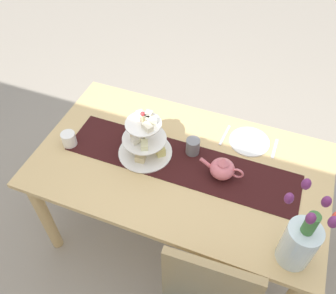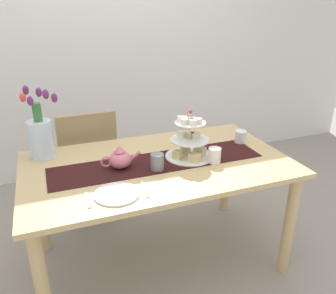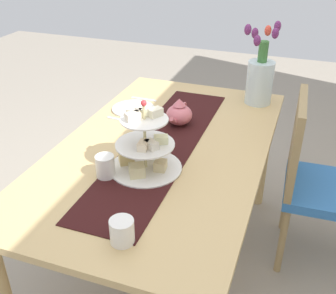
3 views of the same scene
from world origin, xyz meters
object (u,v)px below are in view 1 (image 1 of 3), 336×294
dining_table (180,175)px  mug_grey (193,146)px  teapot (222,168)px  fork_left (275,149)px  mug_white_text (137,127)px  tulip_vase (300,241)px  knife_left (225,135)px  tiered_cake_stand (145,140)px  cream_jug (69,139)px  dinner_plate_left (249,142)px

dining_table → mug_grey: size_ratio=16.71×
teapot → mug_grey: size_ratio=2.51×
fork_left → dining_table: bearing=32.0°
dining_table → mug_white_text: size_ratio=16.71×
teapot → fork_left: teapot is taller
mug_grey → dining_table: bearing=69.8°
tulip_vase → mug_grey: tulip_vase is taller
tulip_vase → knife_left: size_ratio=2.61×
fork_left → mug_white_text: size_ratio=1.58×
tiered_cake_stand → mug_grey: bearing=-159.3°
tulip_vase → fork_left: tulip_vase is taller
fork_left → knife_left: bearing=0.0°
tulip_vase → tiered_cake_stand: bearing=-21.2°
tiered_cake_stand → knife_left: bearing=-143.2°
dining_table → tiered_cake_stand: bearing=-1.1°
mug_grey → cream_jug: bearing=16.0°
teapot → cream_jug: bearing=6.3°
tiered_cake_stand → tulip_vase: tulip_vase is taller
cream_jug → fork_left: bearing=-160.7°
teapot → dinner_plate_left: size_ratio=1.04×
dining_table → mug_grey: 0.19m
tulip_vase → cream_jug: 1.30m
tulip_vase → dinner_plate_left: tulip_vase is taller
dining_table → knife_left: bearing=-120.7°
knife_left → mug_white_text: bearing=18.2°
dining_table → dinner_plate_left: size_ratio=6.90×
tiered_cake_stand → mug_white_text: size_ratio=3.20×
tiered_cake_stand → teapot: size_ratio=1.28×
cream_jug → fork_left: (-1.09, -0.38, -0.04)m
teapot → tulip_vase: size_ratio=0.54×
teapot → tulip_vase: bearing=141.6°
tulip_vase → knife_left: (0.47, -0.61, -0.14)m
tiered_cake_stand → dinner_plate_left: bearing=-151.5°
tulip_vase → cream_jug: bearing=-10.3°
dinner_plate_left → mug_white_text: size_ratio=2.42×
fork_left → dinner_plate_left: bearing=0.0°
tulip_vase → fork_left: size_ratio=2.96×
dining_table → tiered_cake_stand: (0.21, -0.00, 0.20)m
dining_table → tulip_vase: tulip_vase is taller
tiered_cake_stand → knife_left: tiered_cake_stand is taller
fork_left → knife_left: same height
mug_grey → knife_left: bearing=-125.2°
knife_left → mug_white_text: (0.49, 0.16, 0.04)m
dining_table → tiered_cake_stand: size_ratio=5.22×
teapot → mug_grey: bearing=-26.5°
tulip_vase → fork_left: (0.18, -0.61, -0.14)m
cream_jug → knife_left: 0.89m
cream_jug → mug_white_text: (-0.32, -0.22, 0.01)m
dining_table → cream_jug: size_ratio=18.67×
dining_table → teapot: teapot is taller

